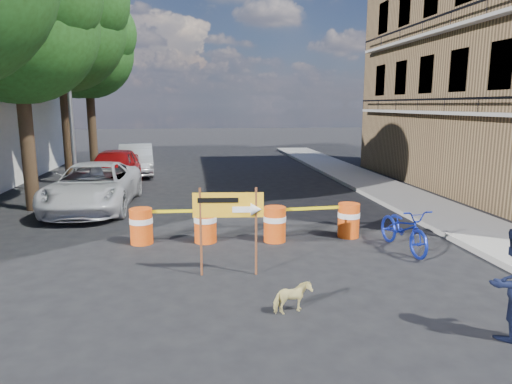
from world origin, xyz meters
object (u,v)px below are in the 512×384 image
object	(u,v)px
barrel_mid_right	(275,223)
sedan_silver	(136,159)
dog	(292,298)
suv_white	(94,186)
detour_sign	(237,212)
sedan_red	(114,168)
barrel_far_left	(141,225)
barrel_mid_left	(205,224)
barrel_far_right	(349,220)
bicycle	(405,208)

from	to	relation	value
barrel_mid_right	sedan_silver	distance (m)	13.14
barrel_mid_right	dog	xyz separation A→B (m)	(-0.44, -4.08, -0.20)
suv_white	sedan_silver	bearing A→B (deg)	87.99
detour_sign	sedan_red	size ratio (longest dim) A/B	0.38
barrel_far_left	barrel_mid_left	xyz separation A→B (m)	(1.60, -0.10, 0.00)
barrel_mid_left	barrel_mid_right	bearing A→B (deg)	-6.00
detour_sign	sedan_silver	xyz separation A→B (m)	(-3.65, 14.43, -0.58)
barrel_far_right	sedan_silver	xyz separation A→B (m)	(-6.82, 12.10, 0.29)
barrel_far_right	sedan_red	xyz separation A→B (m)	(-7.33, 8.70, 0.34)
barrel_mid_right	barrel_far_right	distance (m)	2.00
dog	barrel_far_left	bearing A→B (deg)	17.89
barrel_mid_left	barrel_far_right	distance (m)	3.76
sedan_silver	suv_white	bearing A→B (deg)	-99.82
barrel_far_left	barrel_mid_left	size ratio (longest dim) A/B	1.00
barrel_far_right	bicycle	bearing A→B (deg)	-53.86
bicycle	suv_white	distance (m)	10.03
barrel_mid_left	sedan_red	bearing A→B (deg)	112.49
dog	sedan_red	bearing A→B (deg)	4.95
bicycle	suv_white	size ratio (longest dim) A/B	0.37
barrel_far_left	bicycle	xyz separation A→B (m)	(6.28, -1.42, 0.56)
barrel_mid_left	detour_sign	world-z (taller)	detour_sign
bicycle	dog	world-z (taller)	bicycle
detour_sign	bicycle	distance (m)	4.25
barrel_far_right	dog	distance (m)	4.87
barrel_mid_right	suv_white	distance (m)	7.01
barrel_mid_right	bicycle	size ratio (longest dim) A/B	0.44
barrel_mid_right	suv_white	xyz separation A→B (m)	(-5.33, 4.54, 0.29)
barrel_mid_right	dog	world-z (taller)	barrel_mid_right
barrel_mid_left	sedan_silver	distance (m)	12.42
barrel_mid_right	barrel_far_right	bearing A→B (deg)	3.54
barrel_mid_left	bicycle	size ratio (longest dim) A/B	0.44
sedan_silver	barrel_far_right	bearing A→B (deg)	-66.59
detour_sign	dog	size ratio (longest dim) A/B	2.86
barrel_far_left	detour_sign	size ratio (longest dim) A/B	0.49
detour_sign	suv_white	world-z (taller)	detour_sign
barrel_mid_left	sedan_red	distance (m)	9.36
suv_white	barrel_mid_right	bearing A→B (deg)	-38.64
sedan_red	barrel_far_right	bearing A→B (deg)	-47.81
sedan_red	sedan_silver	distance (m)	3.43
bicycle	sedan_silver	distance (m)	15.45
barrel_far_right	detour_sign	world-z (taller)	detour_sign
barrel_far_right	suv_white	bearing A→B (deg)	148.92
detour_sign	sedan_silver	world-z (taller)	detour_sign
barrel_mid_right	sedan_red	size ratio (longest dim) A/B	0.19
barrel_far_left	dog	bearing A→B (deg)	-56.31
suv_white	sedan_red	size ratio (longest dim) A/B	1.16
dog	barrel_mid_right	bearing A→B (deg)	-21.99
barrel_far_left	bicycle	bearing A→B (deg)	-12.78
barrel_mid_right	dog	bearing A→B (deg)	-96.19
barrel_far_left	dog	world-z (taller)	barrel_far_left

